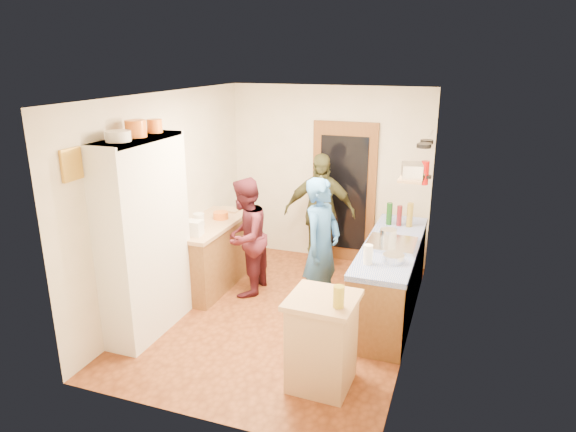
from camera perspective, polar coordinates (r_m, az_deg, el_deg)
The scene contains 44 objects.
floor at distance 6.35m, azimuth -0.65°, elevation -10.91°, with size 3.00×4.00×0.02m, color brown.
ceiling at distance 5.60m, azimuth -0.75°, elevation 13.39°, with size 3.00×4.00×0.02m, color silver.
wall_back at distance 7.69m, azimuth 4.53°, elevation 4.61°, with size 3.00×0.02×2.60m, color silver.
wall_front at distance 4.14m, azimuth -10.50°, elevation -7.27°, with size 3.00×0.02×2.60m, color silver.
wall_left at distance 6.50m, azimuth -13.28°, elevation 1.77°, with size 0.02×4.00×2.60m, color silver.
wall_right at distance 5.52m, azimuth 14.16°, elevation -1.10°, with size 0.02×4.00×2.60m, color silver.
door_frame at distance 7.65m, azimuth 6.21°, elevation 2.57°, with size 0.95×0.06×2.10m, color brown.
door_glass at distance 7.62m, azimuth 6.15°, elevation 2.50°, with size 0.70×0.02×1.70m, color black.
hutch_body at distance 5.82m, azimuth -15.61°, elevation -2.35°, with size 0.40×1.20×2.20m, color white.
hutch_top_shelf at distance 5.56m, azimuth -16.53°, elevation 8.19°, with size 0.40×1.14×0.04m, color white.
plate_stack at distance 5.32m, azimuth -18.35°, elevation 8.42°, with size 0.25×0.25×0.10m, color white.
orange_pot_a at distance 5.55m, azimuth -16.56°, elevation 9.29°, with size 0.22×0.22×0.17m, color orange.
orange_pot_b at distance 5.82m, azimuth -14.60°, elevation 9.66°, with size 0.16×0.16×0.14m, color orange.
left_counter_base at distance 6.99m, azimuth -8.66°, elevation -4.41°, with size 0.60×1.40×0.85m, color brown.
left_counter_top at distance 6.84m, azimuth -8.83°, elevation -0.91°, with size 0.64×1.44×0.05m, color tan.
toaster at distance 6.37m, azimuth -10.59°, elevation -1.30°, with size 0.24×0.16×0.18m, color white.
kettle at distance 6.70m, azimuth -9.88°, elevation -0.40°, with size 0.14×0.14×0.16m, color white.
orange_bowl at distance 6.95m, azimuth -7.48°, elevation 0.08°, with size 0.21×0.21×0.09m, color orange.
chopping_board at distance 7.31m, azimuth -6.55°, elevation 0.71°, with size 0.30×0.22×0.03m, color tan.
right_counter_base at distance 6.34m, azimuth 11.26°, elevation -7.00°, with size 0.60×2.20×0.84m, color brown.
right_counter_top at distance 6.16m, azimuth 11.50°, elevation -3.19°, with size 0.62×2.22×0.06m, color #1332BC.
hob at distance 6.06m, azimuth 11.40°, elevation -3.05°, with size 0.55×0.58×0.04m, color silver.
pot_on_hob at distance 6.11m, azimuth 11.09°, elevation -2.02°, with size 0.19×0.19×0.13m, color silver.
bottle_a at distance 6.76m, azimuth 11.19°, elevation 0.25°, with size 0.07×0.07×0.29m, color #143F14.
bottle_b at distance 6.74m, azimuth 12.27°, elevation 0.03°, with size 0.07×0.07×0.27m, color #591419.
bottle_c at distance 6.72m, azimuth 13.38°, elevation 0.12°, with size 0.08×0.08×0.31m, color olive.
paper_towel at distance 5.47m, azimuth 8.88°, elevation -4.24°, with size 0.10×0.10×0.21m, color white.
mixing_bowl at distance 5.57m, azimuth 11.64°, elevation -4.64°, with size 0.23×0.23×0.09m, color silver.
island_base at distance 4.94m, azimuth 3.78°, elevation -14.02°, with size 0.55×0.55×0.86m, color tan.
island_top at distance 4.72m, azimuth 3.89°, elevation -9.31°, with size 0.62×0.62×0.05m, color tan.
cutting_board at distance 4.77m, azimuth 3.51°, elevation -8.85°, with size 0.35×0.28×0.02m, color white.
oil_jar at distance 4.52m, azimuth 5.65°, elevation -8.90°, with size 0.10×0.10×0.20m, color #AD9E2D.
pan_rail at distance 6.84m, azimuth 15.59°, elevation 8.80°, with size 0.02×0.02×0.65m, color silver.
pan_hang_a at distance 6.69m, azimuth 14.86°, elevation 7.55°, with size 0.18×0.18×0.05m, color black.
pan_hang_b at distance 6.89m, azimuth 15.01°, elevation 7.65°, with size 0.16×0.16×0.05m, color black.
pan_hang_c at distance 7.09m, azimuth 15.16°, elevation 7.98°, with size 0.17×0.17×0.05m, color black.
wall_shelf at distance 5.86m, azimuth 13.56°, elevation 4.08°, with size 0.26×0.42×0.03m, color tan.
radio at distance 5.84m, azimuth 13.63°, elevation 4.94°, with size 0.22×0.30×0.15m, color silver.
ext_bracket at distance 7.12m, azimuth 15.40°, elevation 4.22°, with size 0.06×0.10×0.04m, color black.
fire_extinguisher at distance 7.12m, azimuth 14.95°, elevation 4.66°, with size 0.11×0.11×0.32m, color red.
picture_frame at distance 5.12m, azimuth -22.93°, elevation 5.29°, with size 0.03×0.25×0.30m, color gold.
person_hob at distance 6.06m, azimuth 3.87°, elevation -3.57°, with size 0.61×0.40×1.67m, color #2C5EA5.
person_left at distance 6.63m, azimuth -4.43°, elevation -2.27°, with size 0.75×0.59×1.55m, color #471722.
person_back at distance 7.29m, azimuth 3.62°, elevation 0.33°, with size 1.01×0.42×1.72m, color #3E3E22.
Camera 1 is at (1.94, -5.23, 3.02)m, focal length 32.00 mm.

